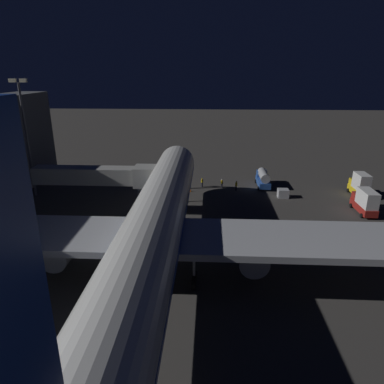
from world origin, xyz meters
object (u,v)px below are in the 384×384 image
object	(u,v)px
airliner_at_gate	(152,233)
cargo_truck_aft	(365,201)
jet_bridge	(105,176)
fuel_tanker	(263,178)
ops_van	(360,185)
ground_crew_by_belt_loader	(202,182)
baggage_container_near_belt	(283,193)
apron_floodlight_mast	(26,131)
ground_crew_by_tug	(222,183)
ground_crew_under_port_wing	(236,185)
traffic_cone_nose_starboard	(167,190)
traffic_cone_nose_port	(190,190)

from	to	relation	value
airliner_at_gate	cargo_truck_aft	bearing A→B (deg)	-145.49
jet_bridge	fuel_tanker	xyz separation A→B (m)	(-26.30, -14.34, -4.38)
fuel_tanker	ops_van	distance (m)	16.94
ops_van	ground_crew_by_belt_loader	xyz separation A→B (m)	(28.00, -3.64, -1.11)
ground_crew_by_belt_loader	cargo_truck_aft	bearing A→B (deg)	155.64
airliner_at_gate	ops_van	xyz separation A→B (m)	(-32.28, -28.54, -3.82)
airliner_at_gate	baggage_container_near_belt	size ratio (longest dim) A/B	33.55
jet_bridge	apron_floodlight_mast	xyz separation A→B (m)	(15.18, -7.24, 5.43)
airliner_at_gate	apron_floodlight_mast	size ratio (longest dim) A/B	3.08
fuel_tanker	ground_crew_by_tug	world-z (taller)	fuel_tanker
baggage_container_near_belt	cargo_truck_aft	bearing A→B (deg)	149.93
ground_crew_under_port_wing	traffic_cone_nose_starboard	xyz separation A→B (m)	(12.87, 1.13, -0.74)
jet_bridge	apron_floodlight_mast	world-z (taller)	apron_floodlight_mast
baggage_container_near_belt	ground_crew_by_belt_loader	distance (m)	15.27
ground_crew_by_belt_loader	ground_crew_under_port_wing	xyz separation A→B (m)	(-6.40, 1.80, 0.04)
traffic_cone_nose_port	jet_bridge	bearing A→B (deg)	39.74
airliner_at_gate	ground_crew_by_tug	distance (m)	33.18
traffic_cone_nose_starboard	ops_van	bearing A→B (deg)	178.83
fuel_tanker	traffic_cone_nose_starboard	distance (m)	18.66
jet_bridge	ground_crew_by_belt_loader	world-z (taller)	jet_bridge
jet_bridge	cargo_truck_aft	size ratio (longest dim) A/B	3.16
ground_crew_under_port_wing	ops_van	bearing A→B (deg)	175.14
baggage_container_near_belt	ground_crew_under_port_wing	size ratio (longest dim) A/B	1.00
baggage_container_near_belt	ops_van	bearing A→B (deg)	-173.90
apron_floodlight_mast	ground_crew_by_tug	xyz separation A→B (m)	(-33.55, -5.74, -10.50)
airliner_at_gate	apron_floodlight_mast	distance (m)	36.89
apron_floodlight_mast	ops_van	world-z (taller)	apron_floodlight_mast
fuel_tanker	ground_crew_by_belt_loader	xyz separation A→B (m)	(11.71, 1.00, -0.67)
baggage_container_near_belt	ground_crew_under_port_wing	bearing A→B (deg)	-22.38
cargo_truck_aft	traffic_cone_nose_starboard	size ratio (longest dim) A/B	10.85
traffic_cone_nose_port	traffic_cone_nose_starboard	bearing A→B (deg)	0.00
airliner_at_gate	apron_floodlight_mast	xyz separation A→B (m)	(25.50, -26.07, 5.55)
baggage_container_near_belt	traffic_cone_nose_port	bearing A→B (deg)	-7.47
ops_van	airliner_at_gate	bearing A→B (deg)	41.49
fuel_tanker	ground_crew_by_tug	xyz separation A→B (m)	(7.94, 1.37, -0.69)
jet_bridge	apron_floodlight_mast	distance (m)	17.67
traffic_cone_nose_port	traffic_cone_nose_starboard	distance (m)	4.40
apron_floodlight_mast	cargo_truck_aft	bearing A→B (deg)	174.33
cargo_truck_aft	baggage_container_near_belt	bearing A→B (deg)	-30.07
ops_van	traffic_cone_nose_starboard	size ratio (longest dim) A/B	9.37
ops_van	jet_bridge	bearing A→B (deg)	12.83
jet_bridge	ground_crew_by_belt_loader	xyz separation A→B (m)	(-14.59, -13.34, -5.05)
ground_crew_by_tug	ground_crew_by_belt_loader	bearing A→B (deg)	-5.64
airliner_at_gate	ground_crew_by_belt_loader	xyz separation A→B (m)	(-4.27, -32.18, -4.93)
ground_crew_by_belt_loader	traffic_cone_nose_port	size ratio (longest dim) A/B	3.22
traffic_cone_nose_starboard	jet_bridge	bearing A→B (deg)	52.05
ground_crew_under_port_wing	traffic_cone_nose_port	size ratio (longest dim) A/B	3.35
ground_crew_under_port_wing	ground_crew_by_tug	size ratio (longest dim) A/B	1.06
airliner_at_gate	traffic_cone_nose_port	distance (m)	29.86
airliner_at_gate	ops_van	size ratio (longest dim) A/B	11.92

